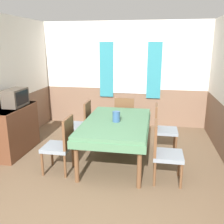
{
  "coord_description": "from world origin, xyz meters",
  "views": [
    {
      "loc": [
        0.81,
        -2.27,
        2.04
      ],
      "look_at": [
        0.08,
        1.85,
        0.9
      ],
      "focal_mm": 40.0,
      "sensor_mm": 36.0,
      "label": 1
    }
  ],
  "objects_px": {
    "chair_left_far": "(82,123)",
    "chair_head_window": "(125,116)",
    "chair_left_near": "(61,143)",
    "chair_right_far": "(162,127)",
    "vase": "(116,117)",
    "chair_right_near": "(163,151)",
    "dining_table": "(116,126)",
    "tv": "(16,98)",
    "sideboard": "(15,130)"
  },
  "relations": [
    {
      "from": "tv",
      "to": "sideboard",
      "type": "bearing_deg",
      "value": -112.24
    },
    {
      "from": "dining_table",
      "to": "chair_head_window",
      "type": "bearing_deg",
      "value": 90.0
    },
    {
      "from": "chair_left_near",
      "to": "tv",
      "type": "height_order",
      "value": "tv"
    },
    {
      "from": "chair_head_window",
      "to": "chair_right_near",
      "type": "relative_size",
      "value": 1.0
    },
    {
      "from": "chair_right_far",
      "to": "chair_right_near",
      "type": "bearing_deg",
      "value": 0.0
    },
    {
      "from": "chair_right_far",
      "to": "chair_head_window",
      "type": "bearing_deg",
      "value": -127.38
    },
    {
      "from": "vase",
      "to": "chair_left_far",
      "type": "bearing_deg",
      "value": 142.18
    },
    {
      "from": "chair_left_near",
      "to": "chair_left_far",
      "type": "xyz_separation_m",
      "value": [
        0.0,
        1.13,
        0.0
      ]
    },
    {
      "from": "chair_right_far",
      "to": "vase",
      "type": "bearing_deg",
      "value": -51.71
    },
    {
      "from": "chair_left_far",
      "to": "vase",
      "type": "relative_size",
      "value": 5.16
    },
    {
      "from": "sideboard",
      "to": "chair_right_far",
      "type": "bearing_deg",
      "value": 11.51
    },
    {
      "from": "chair_left_near",
      "to": "sideboard",
      "type": "height_order",
      "value": "chair_left_near"
    },
    {
      "from": "chair_right_near",
      "to": "chair_right_far",
      "type": "bearing_deg",
      "value": -180.0
    },
    {
      "from": "tv",
      "to": "dining_table",
      "type": "bearing_deg",
      "value": -2.54
    },
    {
      "from": "chair_left_near",
      "to": "chair_right_far",
      "type": "relative_size",
      "value": 1.0
    },
    {
      "from": "dining_table",
      "to": "chair_left_near",
      "type": "distance_m",
      "value": 1.0
    },
    {
      "from": "chair_head_window",
      "to": "sideboard",
      "type": "relative_size",
      "value": 0.83
    },
    {
      "from": "tv",
      "to": "vase",
      "type": "xyz_separation_m",
      "value": [
        1.95,
        -0.15,
        -0.23
      ]
    },
    {
      "from": "dining_table",
      "to": "chair_right_near",
      "type": "distance_m",
      "value": 1.0
    },
    {
      "from": "chair_right_near",
      "to": "chair_left_far",
      "type": "xyz_separation_m",
      "value": [
        -1.62,
        1.13,
        0.0
      ]
    },
    {
      "from": "sideboard",
      "to": "vase",
      "type": "height_order",
      "value": "vase"
    },
    {
      "from": "chair_head_window",
      "to": "chair_right_near",
      "type": "height_order",
      "value": "same"
    },
    {
      "from": "dining_table",
      "to": "tv",
      "type": "distance_m",
      "value": 1.99
    },
    {
      "from": "chair_left_far",
      "to": "chair_head_window",
      "type": "bearing_deg",
      "value": -52.62
    },
    {
      "from": "chair_left_near",
      "to": "chair_right_near",
      "type": "height_order",
      "value": "same"
    },
    {
      "from": "chair_head_window",
      "to": "chair_right_far",
      "type": "height_order",
      "value": "same"
    },
    {
      "from": "chair_head_window",
      "to": "vase",
      "type": "xyz_separation_m",
      "value": [
        0.01,
        -1.25,
        0.35
      ]
    },
    {
      "from": "chair_left_near",
      "to": "chair_left_far",
      "type": "height_order",
      "value": "same"
    },
    {
      "from": "sideboard",
      "to": "tv",
      "type": "height_order",
      "value": "tv"
    },
    {
      "from": "sideboard",
      "to": "tv",
      "type": "distance_m",
      "value": 0.62
    },
    {
      "from": "dining_table",
      "to": "vase",
      "type": "xyz_separation_m",
      "value": [
        0.01,
        -0.07,
        0.19
      ]
    },
    {
      "from": "chair_right_far",
      "to": "chair_left_far",
      "type": "relative_size",
      "value": 1.0
    },
    {
      "from": "chair_left_near",
      "to": "chair_left_far",
      "type": "relative_size",
      "value": 1.0
    },
    {
      "from": "chair_head_window",
      "to": "dining_table",
      "type": "bearing_deg",
      "value": -90.0
    },
    {
      "from": "sideboard",
      "to": "tv",
      "type": "bearing_deg",
      "value": 67.76
    },
    {
      "from": "chair_left_far",
      "to": "chair_right_near",
      "type": "bearing_deg",
      "value": -124.94
    },
    {
      "from": "sideboard",
      "to": "vase",
      "type": "distance_m",
      "value": 2.02
    },
    {
      "from": "vase",
      "to": "chair_right_near",
      "type": "bearing_deg",
      "value": -31.78
    },
    {
      "from": "chair_right_far",
      "to": "sideboard",
      "type": "height_order",
      "value": "chair_right_far"
    },
    {
      "from": "chair_right_far",
      "to": "vase",
      "type": "xyz_separation_m",
      "value": [
        -0.8,
        -0.63,
        0.35
      ]
    },
    {
      "from": "dining_table",
      "to": "chair_right_far",
      "type": "bearing_deg",
      "value": 34.94
    },
    {
      "from": "chair_left_near",
      "to": "vase",
      "type": "distance_m",
      "value": 1.02
    },
    {
      "from": "dining_table",
      "to": "sideboard",
      "type": "distance_m",
      "value": 1.98
    },
    {
      "from": "chair_head_window",
      "to": "chair_left_far",
      "type": "relative_size",
      "value": 1.0
    },
    {
      "from": "chair_left_near",
      "to": "chair_right_far",
      "type": "xyz_separation_m",
      "value": [
        1.62,
        1.13,
        0.0
      ]
    },
    {
      "from": "chair_left_far",
      "to": "vase",
      "type": "height_order",
      "value": "vase"
    },
    {
      "from": "dining_table",
      "to": "chair_right_near",
      "type": "relative_size",
      "value": 2.02
    },
    {
      "from": "chair_head_window",
      "to": "tv",
      "type": "bearing_deg",
      "value": -150.45
    },
    {
      "from": "chair_right_far",
      "to": "chair_right_near",
      "type": "height_order",
      "value": "same"
    },
    {
      "from": "chair_head_window",
      "to": "chair_right_near",
      "type": "bearing_deg",
      "value": -65.17
    }
  ]
}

